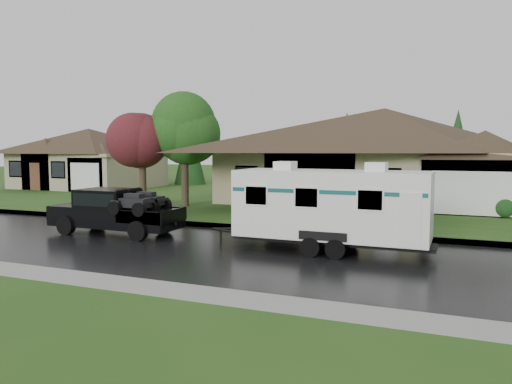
% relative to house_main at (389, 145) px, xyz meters
% --- Properties ---
extents(ground, '(140.00, 140.00, 0.00)m').
position_rel_house_main_xyz_m(ground, '(-2.29, -13.84, -3.59)').
color(ground, '#264E18').
rests_on(ground, ground).
extents(road, '(140.00, 8.00, 0.01)m').
position_rel_house_main_xyz_m(road, '(-2.29, -15.84, -3.59)').
color(road, black).
rests_on(road, ground).
extents(curb, '(140.00, 0.50, 0.15)m').
position_rel_house_main_xyz_m(curb, '(-2.29, -11.59, -3.52)').
color(curb, gray).
rests_on(curb, ground).
extents(lawn, '(140.00, 26.00, 0.15)m').
position_rel_house_main_xyz_m(lawn, '(-2.29, 1.16, -3.52)').
color(lawn, '#264E18').
rests_on(lawn, ground).
extents(house_main, '(19.44, 10.80, 6.90)m').
position_rel_house_main_xyz_m(house_main, '(0.00, 0.00, 0.00)').
color(house_main, tan).
rests_on(house_main, lawn).
extents(house_far, '(10.80, 8.64, 5.80)m').
position_rel_house_main_xyz_m(house_far, '(-24.07, 2.02, -0.62)').
color(house_far, tan).
rests_on(house_far, lawn).
extents(tree_left_green, '(3.68, 3.68, 6.10)m').
position_rel_house_main_xyz_m(tree_left_green, '(-10.26, -6.30, 0.79)').
color(tree_left_green, '#382B1E').
rests_on(tree_left_green, lawn).
extents(tree_red, '(3.22, 3.22, 5.32)m').
position_rel_house_main_xyz_m(tree_red, '(-12.31, -7.39, 0.25)').
color(tree_red, '#382B1E').
rests_on(tree_red, lawn).
extents(shrub_row, '(13.60, 1.00, 1.00)m').
position_rel_house_main_xyz_m(shrub_row, '(-0.29, -4.54, -2.94)').
color(shrub_row, '#143814').
rests_on(shrub_row, lawn).
extents(pickup_truck, '(5.35, 2.03, 1.78)m').
position_rel_house_main_xyz_m(pickup_truck, '(-8.63, -14.60, -2.64)').
color(pickup_truck, black).
rests_on(pickup_truck, ground).
extents(travel_trailer, '(6.60, 2.32, 2.96)m').
position_rel_house_main_xyz_m(travel_trailer, '(0.17, -14.60, -2.02)').
color(travel_trailer, white).
rests_on(travel_trailer, ground).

